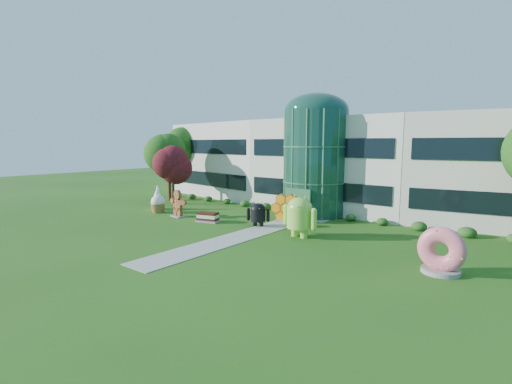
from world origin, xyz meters
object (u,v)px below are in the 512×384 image
Objects in this scene: android_black at (258,213)px; android_green at (300,214)px; donut at (442,250)px; gingerbread at (178,203)px.

android_green is at bearing -33.59° from android_black.
android_green is 4.59m from android_black.
android_green reaches higher than android_black.
donut is at bearing -33.81° from android_black.
android_green is 10.09m from donut.
android_black is 14.63m from donut.
android_green is 1.36× the size of donut.
donut is at bearing 4.66° from gingerbread.
android_green is at bearing 171.15° from donut.
gingerbread is (-22.79, 1.30, 0.00)m from donut.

